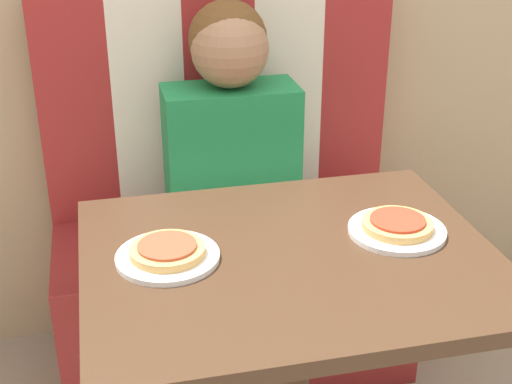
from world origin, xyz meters
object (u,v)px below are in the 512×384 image
(pizza_left, at_px, (167,250))
(plate_left, at_px, (168,257))
(person, at_px, (230,118))
(pizza_right, at_px, (397,224))
(plate_right, at_px, (397,231))

(pizza_left, bearing_deg, plate_left, -7.13)
(plate_left, relative_size, pizza_left, 1.38)
(person, distance_m, pizza_right, 0.65)
(plate_left, relative_size, pizza_right, 1.38)
(pizza_left, relative_size, pizza_right, 1.00)
(plate_left, xyz_separation_m, pizza_right, (0.50, 0.00, 0.02))
(plate_right, bearing_deg, pizza_left, 180.00)
(pizza_left, distance_m, pizza_right, 0.50)
(person, relative_size, pizza_right, 4.41)
(plate_left, bearing_deg, pizza_right, 0.00)
(person, distance_m, plate_left, 0.65)
(plate_left, relative_size, plate_right, 1.00)
(pizza_left, bearing_deg, pizza_right, 0.00)
(person, distance_m, pizza_left, 0.65)
(plate_right, distance_m, pizza_right, 0.02)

